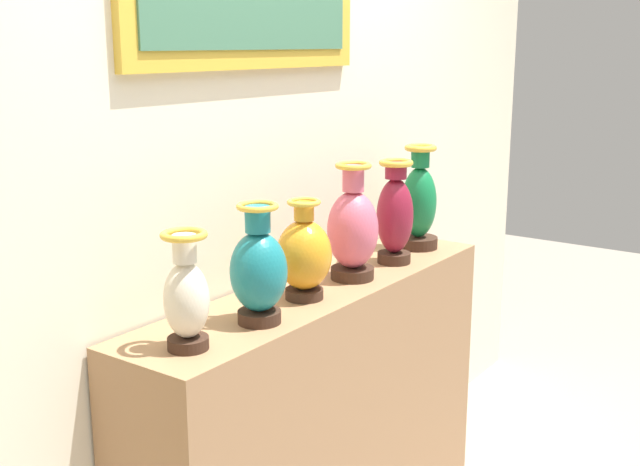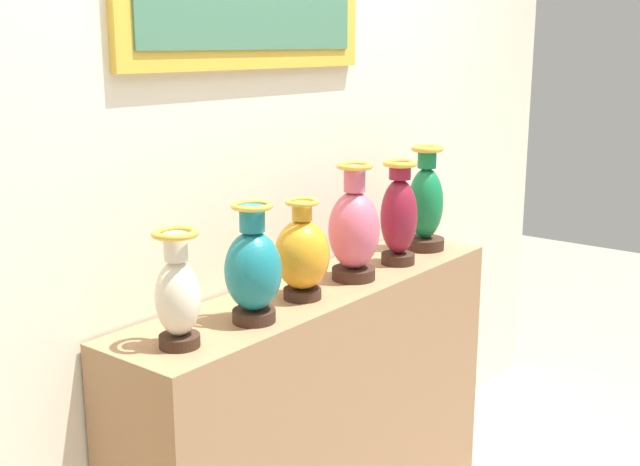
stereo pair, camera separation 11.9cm
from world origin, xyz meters
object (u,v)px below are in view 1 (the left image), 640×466
at_px(vase_ivory, 186,296).
at_px(vase_amber, 304,255).
at_px(vase_burgundy, 395,214).
at_px(vase_teal, 259,270).
at_px(vase_rose, 353,230).
at_px(vase_emerald, 419,203).

height_order(vase_ivory, vase_amber, vase_ivory).
bearing_deg(vase_burgundy, vase_teal, -179.12).
height_order(vase_amber, vase_rose, vase_rose).
relative_size(vase_ivory, vase_emerald, 0.79).
xyz_separation_m(vase_ivory, vase_amber, (0.53, 0.00, -0.00)).
relative_size(vase_amber, vase_emerald, 0.78).
xyz_separation_m(vase_ivory, vase_burgundy, (1.06, -0.01, 0.04)).
xyz_separation_m(vase_ivory, vase_rose, (0.80, 0.00, 0.03)).
distance_m(vase_teal, vase_burgundy, 0.80).
height_order(vase_teal, vase_rose, vase_rose).
bearing_deg(vase_ivory, vase_teal, -4.88).
distance_m(vase_ivory, vase_rose, 0.80).
bearing_deg(vase_teal, vase_burgundy, 0.88).
xyz_separation_m(vase_teal, vase_amber, (0.26, 0.03, -0.01)).
bearing_deg(vase_rose, vase_emerald, 2.49).
bearing_deg(vase_teal, vase_emerald, 2.56).
bearing_deg(vase_amber, vase_emerald, 1.36).
bearing_deg(vase_rose, vase_teal, -177.37).
bearing_deg(vase_ivory, vase_amber, 0.54).
distance_m(vase_rose, vase_burgundy, 0.26).
xyz_separation_m(vase_ivory, vase_emerald, (1.31, 0.02, 0.03)).
bearing_deg(vase_ivory, vase_burgundy, -0.58).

